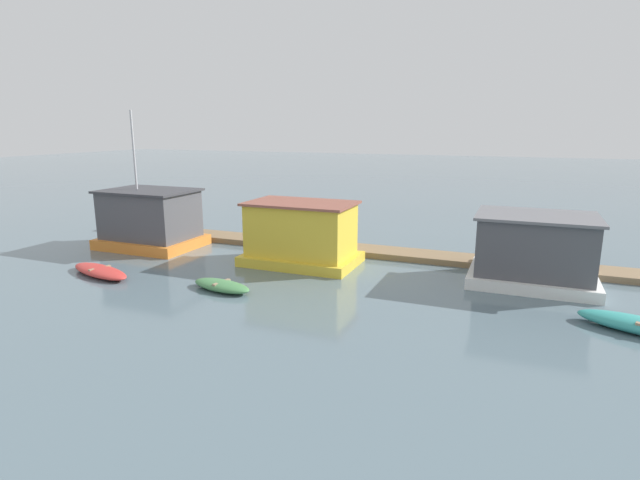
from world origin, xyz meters
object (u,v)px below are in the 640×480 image
(houseboat_orange, at_px, (150,220))
(mooring_post_near_left, at_px, (512,252))
(houseboat_white, at_px, (534,251))
(dinghy_teal, at_px, (640,325))
(dinghy_green, at_px, (222,286))
(houseboat_yellow, at_px, (301,234))
(dinghy_red, at_px, (100,271))

(houseboat_orange, height_order, mooring_post_near_left, houseboat_orange)
(houseboat_white, distance_m, dinghy_teal, 5.71)
(dinghy_green, xyz_separation_m, dinghy_teal, (15.36, 1.49, 0.06))
(houseboat_yellow, distance_m, dinghy_red, 9.54)
(houseboat_yellow, xyz_separation_m, dinghy_green, (-1.37, -5.11, -1.29))
(houseboat_orange, xyz_separation_m, dinghy_green, (8.00, -5.15, -1.37))
(dinghy_red, bearing_deg, mooring_post_near_left, 22.81)
(dinghy_green, relative_size, dinghy_teal, 0.76)
(houseboat_white, bearing_deg, houseboat_yellow, -175.29)
(houseboat_white, xyz_separation_m, dinghy_green, (-12.04, -5.99, -1.27))
(dinghy_red, distance_m, dinghy_green, 6.40)
(houseboat_white, relative_size, dinghy_green, 1.72)
(houseboat_orange, bearing_deg, houseboat_yellow, -0.24)
(houseboat_orange, distance_m, houseboat_white, 20.06)
(houseboat_white, relative_size, dinghy_red, 1.26)
(houseboat_yellow, height_order, mooring_post_near_left, houseboat_yellow)
(houseboat_white, xyz_separation_m, dinghy_teal, (3.31, -4.50, -1.21))
(dinghy_red, height_order, dinghy_green, dinghy_green)
(mooring_post_near_left, bearing_deg, houseboat_white, -51.02)
(houseboat_orange, bearing_deg, mooring_post_near_left, 5.81)
(houseboat_white, relative_size, dinghy_teal, 1.30)
(dinghy_green, bearing_deg, dinghy_teal, 5.55)
(houseboat_yellow, xyz_separation_m, dinghy_teal, (13.99, -3.62, -1.23))
(houseboat_orange, bearing_deg, dinghy_green, -32.76)
(houseboat_yellow, bearing_deg, dinghy_red, -145.25)
(dinghy_red, bearing_deg, houseboat_white, 18.77)
(houseboat_yellow, bearing_deg, dinghy_green, -105.01)
(dinghy_red, height_order, mooring_post_near_left, mooring_post_near_left)
(dinghy_red, bearing_deg, dinghy_green, 2.50)
(dinghy_red, relative_size, mooring_post_near_left, 1.95)
(houseboat_yellow, distance_m, mooring_post_near_left, 9.98)
(houseboat_yellow, relative_size, houseboat_white, 1.06)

